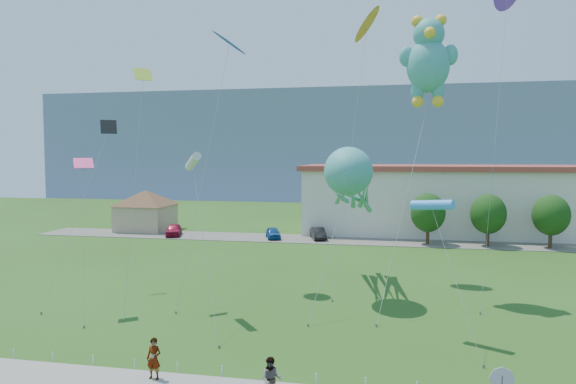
{
  "coord_description": "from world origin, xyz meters",
  "views": [
    {
      "loc": [
        5.75,
        -21.44,
        9.32
      ],
      "look_at": [
        0.03,
        8.0,
        7.22
      ],
      "focal_mm": 32.0,
      "sensor_mm": 36.0,
      "label": 1
    }
  ],
  "objects_px": {
    "pavilion": "(146,206)",
    "parked_car_red": "(174,230)",
    "warehouse": "(561,200)",
    "parked_car_black": "(318,233)",
    "pedestrian_right": "(271,379)",
    "parked_car_blue": "(273,233)",
    "teddy_bear_kite": "(428,59)",
    "octopus_kite": "(350,182)",
    "pedestrian_left": "(154,359)"
  },
  "relations": [
    {
      "from": "warehouse",
      "to": "parked_car_black",
      "type": "bearing_deg",
      "value": -162.18
    },
    {
      "from": "octopus_kite",
      "to": "teddy_bear_kite",
      "type": "distance_m",
      "value": 9.62
    },
    {
      "from": "parked_car_red",
      "to": "pedestrian_right",
      "type": "bearing_deg",
      "value": -79.17
    },
    {
      "from": "parked_car_red",
      "to": "parked_car_black",
      "type": "xyz_separation_m",
      "value": [
        16.87,
        0.76,
        -0.05
      ]
    },
    {
      "from": "pavilion",
      "to": "octopus_kite",
      "type": "distance_m",
      "value": 37.34
    },
    {
      "from": "pedestrian_left",
      "to": "teddy_bear_kite",
      "type": "xyz_separation_m",
      "value": [
        11.94,
        16.19,
        14.77
      ]
    },
    {
      "from": "warehouse",
      "to": "pedestrian_left",
      "type": "bearing_deg",
      "value": -122.68
    },
    {
      "from": "octopus_kite",
      "to": "pedestrian_right",
      "type": "bearing_deg",
      "value": -96.08
    },
    {
      "from": "parked_car_black",
      "to": "warehouse",
      "type": "bearing_deg",
      "value": 0.82
    },
    {
      "from": "parked_car_red",
      "to": "octopus_kite",
      "type": "height_order",
      "value": "octopus_kite"
    },
    {
      "from": "warehouse",
      "to": "parked_car_black",
      "type": "relative_size",
      "value": 15.63
    },
    {
      "from": "parked_car_blue",
      "to": "octopus_kite",
      "type": "bearing_deg",
      "value": -83.99
    },
    {
      "from": "pedestrian_right",
      "to": "parked_car_black",
      "type": "height_order",
      "value": "pedestrian_right"
    },
    {
      "from": "parked_car_black",
      "to": "octopus_kite",
      "type": "height_order",
      "value": "octopus_kite"
    },
    {
      "from": "pavilion",
      "to": "parked_car_blue",
      "type": "bearing_deg",
      "value": -11.32
    },
    {
      "from": "parked_car_blue",
      "to": "pedestrian_right",
      "type": "bearing_deg",
      "value": -96.5
    },
    {
      "from": "parked_car_red",
      "to": "parked_car_blue",
      "type": "distance_m",
      "value": 11.83
    },
    {
      "from": "warehouse",
      "to": "parked_car_red",
      "type": "height_order",
      "value": "warehouse"
    },
    {
      "from": "parked_car_blue",
      "to": "octopus_kite",
      "type": "height_order",
      "value": "octopus_kite"
    },
    {
      "from": "pavilion",
      "to": "parked_car_black",
      "type": "bearing_deg",
      "value": -7.53
    },
    {
      "from": "pavilion",
      "to": "pedestrian_left",
      "type": "distance_m",
      "value": 45.11
    },
    {
      "from": "teddy_bear_kite",
      "to": "pedestrian_right",
      "type": "bearing_deg",
      "value": -111.4
    },
    {
      "from": "warehouse",
      "to": "parked_car_black",
      "type": "height_order",
      "value": "warehouse"
    },
    {
      "from": "parked_car_black",
      "to": "teddy_bear_kite",
      "type": "xyz_separation_m",
      "value": [
        10.09,
        -21.08,
        15.03
      ]
    },
    {
      "from": "pedestrian_right",
      "to": "teddy_bear_kite",
      "type": "xyz_separation_m",
      "value": [
        6.72,
        17.16,
        14.79
      ]
    },
    {
      "from": "warehouse",
      "to": "parked_car_blue",
      "type": "bearing_deg",
      "value": -163.97
    },
    {
      "from": "pedestrian_left",
      "to": "parked_car_blue",
      "type": "height_order",
      "value": "pedestrian_left"
    },
    {
      "from": "warehouse",
      "to": "octopus_kite",
      "type": "height_order",
      "value": "octopus_kite"
    },
    {
      "from": "parked_car_black",
      "to": "octopus_kite",
      "type": "relative_size",
      "value": 0.3
    },
    {
      "from": "warehouse",
      "to": "parked_car_blue",
      "type": "distance_m",
      "value": 34.34
    },
    {
      "from": "pavilion",
      "to": "parked_car_black",
      "type": "height_order",
      "value": "pavilion"
    },
    {
      "from": "pedestrian_right",
      "to": "octopus_kite",
      "type": "height_order",
      "value": "octopus_kite"
    },
    {
      "from": "parked_car_red",
      "to": "octopus_kite",
      "type": "distance_m",
      "value": 31.4
    },
    {
      "from": "pedestrian_right",
      "to": "octopus_kite",
      "type": "relative_size",
      "value": 0.13
    },
    {
      "from": "pavilion",
      "to": "parked_car_blue",
      "type": "distance_m",
      "value": 17.66
    },
    {
      "from": "pedestrian_right",
      "to": "parked_car_blue",
      "type": "bearing_deg",
      "value": 92.02
    },
    {
      "from": "parked_car_red",
      "to": "parked_car_blue",
      "type": "height_order",
      "value": "parked_car_red"
    },
    {
      "from": "parked_car_red",
      "to": "parked_car_blue",
      "type": "bearing_deg",
      "value": -16.28
    },
    {
      "from": "parked_car_red",
      "to": "teddy_bear_kite",
      "type": "height_order",
      "value": "teddy_bear_kite"
    },
    {
      "from": "pavilion",
      "to": "pedestrian_left",
      "type": "relative_size",
      "value": 5.34
    },
    {
      "from": "warehouse",
      "to": "parked_car_black",
      "type": "distance_m",
      "value": 29.4
    },
    {
      "from": "pavilion",
      "to": "parked_car_black",
      "type": "distance_m",
      "value": 22.52
    },
    {
      "from": "octopus_kite",
      "to": "teddy_bear_kite",
      "type": "bearing_deg",
      "value": 11.99
    },
    {
      "from": "pavilion",
      "to": "warehouse",
      "type": "height_order",
      "value": "warehouse"
    },
    {
      "from": "pavilion",
      "to": "teddy_bear_kite",
      "type": "height_order",
      "value": "teddy_bear_kite"
    },
    {
      "from": "pavilion",
      "to": "parked_car_red",
      "type": "relative_size",
      "value": 2.26
    },
    {
      "from": "parked_car_red",
      "to": "parked_car_black",
      "type": "height_order",
      "value": "parked_car_red"
    },
    {
      "from": "octopus_kite",
      "to": "parked_car_red",
      "type": "bearing_deg",
      "value": 135.75
    },
    {
      "from": "parked_car_blue",
      "to": "parked_car_black",
      "type": "xyz_separation_m",
      "value": [
        5.04,
        0.5,
        0.02
      ]
    },
    {
      "from": "pavilion",
      "to": "parked_car_black",
      "type": "xyz_separation_m",
      "value": [
        22.2,
        -2.93,
        -2.32
      ]
    }
  ]
}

